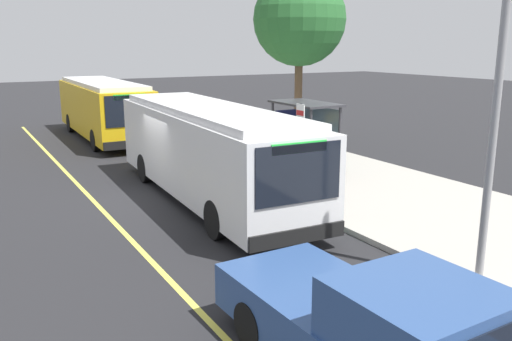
# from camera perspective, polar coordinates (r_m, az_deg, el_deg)

# --- Properties ---
(ground_plane) EXTENTS (120.00, 120.00, 0.00)m
(ground_plane) POSITION_cam_1_polar(r_m,az_deg,el_deg) (17.85, -9.70, -2.46)
(ground_plane) COLOR #232326
(sidewalk_curb) EXTENTS (44.00, 6.40, 0.15)m
(sidewalk_curb) POSITION_cam_1_polar(r_m,az_deg,el_deg) (20.56, 6.18, -0.04)
(sidewalk_curb) COLOR #A8A399
(sidewalk_curb) RESTS_ON ground_plane
(lane_stripe_center) EXTENTS (36.00, 0.14, 0.01)m
(lane_stripe_center) POSITION_cam_1_polar(r_m,az_deg,el_deg) (17.27, -16.58, -3.35)
(lane_stripe_center) COLOR #E0D64C
(lane_stripe_center) RESTS_ON ground_plane
(transit_bus_main) EXTENTS (10.71, 3.01, 2.95)m
(transit_bus_main) POSITION_cam_1_polar(r_m,az_deg,el_deg) (16.60, -5.01, 2.23)
(transit_bus_main) COLOR white
(transit_bus_main) RESTS_ON ground_plane
(transit_bus_second) EXTENTS (10.36, 2.77, 2.95)m
(transit_bus_second) POSITION_cam_1_polar(r_m,az_deg,el_deg) (28.79, -15.85, 6.44)
(transit_bus_second) COLOR gold
(transit_bus_second) RESTS_ON ground_plane
(pickup_truck) EXTENTS (5.46, 2.17, 1.85)m
(pickup_truck) POSITION_cam_1_polar(r_m,az_deg,el_deg) (7.96, 12.60, -16.56)
(pickup_truck) COLOR #2D4C84
(pickup_truck) RESTS_ON ground_plane
(bus_shelter) EXTENTS (2.90, 1.60, 2.48)m
(bus_shelter) POSITION_cam_1_polar(r_m,az_deg,el_deg) (20.89, 5.30, 5.33)
(bus_shelter) COLOR #333338
(bus_shelter) RESTS_ON sidewalk_curb
(waiting_bench) EXTENTS (1.60, 0.48, 0.95)m
(waiting_bench) POSITION_cam_1_polar(r_m,az_deg,el_deg) (21.00, 4.83, 1.82)
(waiting_bench) COLOR brown
(waiting_bench) RESTS_ON sidewalk_curb
(route_sign_post) EXTENTS (0.44, 0.08, 2.80)m
(route_sign_post) POSITION_cam_1_polar(r_m,az_deg,el_deg) (17.26, 4.71, 3.81)
(route_sign_post) COLOR #333338
(route_sign_post) RESTS_ON sidewalk_curb
(pedestrian_commuter) EXTENTS (0.24, 0.40, 1.69)m
(pedestrian_commuter) POSITION_cam_1_polar(r_m,az_deg,el_deg) (18.49, 4.27, 1.80)
(pedestrian_commuter) COLOR #282D47
(pedestrian_commuter) RESTS_ON sidewalk_curb
(street_tree_near_shelter) EXTENTS (4.21, 4.21, 7.82)m
(street_tree_near_shelter) POSITION_cam_1_polar(r_m,az_deg,el_deg) (25.36, 4.64, 15.61)
(street_tree_near_shelter) COLOR brown
(street_tree_near_shelter) RESTS_ON sidewalk_curb
(utility_pole) EXTENTS (0.16, 0.16, 6.40)m
(utility_pole) POSITION_cam_1_polar(r_m,az_deg,el_deg) (11.29, 23.93, 4.88)
(utility_pole) COLOR gray
(utility_pole) RESTS_ON sidewalk_curb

